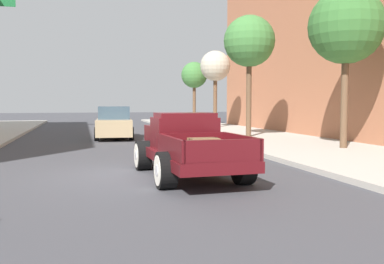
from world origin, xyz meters
name	(u,v)px	position (x,y,z in m)	size (l,w,h in m)	color
ground_plane	(136,175)	(0.00, 0.00, 0.00)	(140.00, 140.00, 0.00)	#3D3D42
sidewalk_right	(379,162)	(7.25, 0.00, 0.07)	(5.50, 64.00, 0.15)	#ADA89E
hotrod_truck_maroon	(185,145)	(1.21, -0.34, 0.75)	(2.32, 5.00, 1.58)	#510F14
car_background_tan	(114,124)	(0.28, 11.26, 0.77)	(2.12, 4.42, 1.65)	tan
street_tree_nearest	(346,27)	(8.13, 3.11, 4.61)	(2.76, 2.76, 5.87)	brown
street_tree_second	(249,42)	(6.70, 8.93, 4.80)	(2.51, 2.51, 5.95)	brown
street_tree_third	(215,67)	(7.50, 16.91, 4.25)	(2.05, 2.05, 5.19)	brown
street_tree_farthest	(194,76)	(7.77, 23.49, 4.08)	(2.15, 2.15, 5.05)	brown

